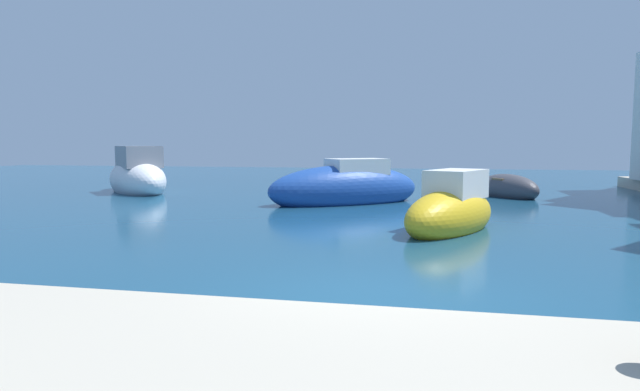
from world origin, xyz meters
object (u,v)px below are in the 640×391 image
at_px(moored_boat_5, 137,177).
at_px(moored_boat_2, 507,189).
at_px(moored_boat_0, 346,188).
at_px(moored_boat_4, 451,211).

bearing_deg(moored_boat_5, moored_boat_2, -129.72).
height_order(moored_boat_0, moored_boat_4, moored_boat_0).
distance_m(moored_boat_0, moored_boat_5, 10.04).
bearing_deg(moored_boat_4, moored_boat_2, -170.25).
height_order(moored_boat_0, moored_boat_5, moored_boat_5).
relative_size(moored_boat_0, moored_boat_4, 1.41).
relative_size(moored_boat_2, moored_boat_4, 0.82).
relative_size(moored_boat_2, moored_boat_5, 0.65).
distance_m(moored_boat_4, moored_boat_5, 15.43).
relative_size(moored_boat_0, moored_boat_5, 1.11).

